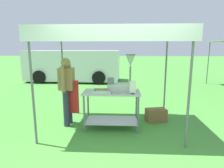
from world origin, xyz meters
The scene contains 9 objects.
ground_plane centered at (0.00, 6.00, 0.00)m, with size 70.00×70.00×0.00m, color #478E38.
stall_canopy centered at (-0.20, 1.42, 2.14)m, with size 3.05×2.05×2.22m.
donut_cart centered at (-0.20, 1.32, 0.62)m, with size 1.26×0.60×0.87m.
donut_tray centered at (-0.40, 1.19, 0.90)m, with size 0.38×0.29×0.07m.
donut_fryer centered at (0.03, 1.34, 1.13)m, with size 0.61×0.28×0.83m.
menu_sign centered at (0.25, 1.13, 1.00)m, with size 0.13×0.05×0.28m.
vendor centered at (-1.27, 1.51, 0.90)m, with size 0.46×0.53×1.61m.
supply_crate centered at (0.90, 1.82, 0.16)m, with size 0.55×0.38×0.32m.
van_white centered at (-2.67, 7.63, 0.88)m, with size 5.09×2.22×1.69m.
Camera 1 is at (0.01, -2.77, 1.83)m, focal length 30.22 mm.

